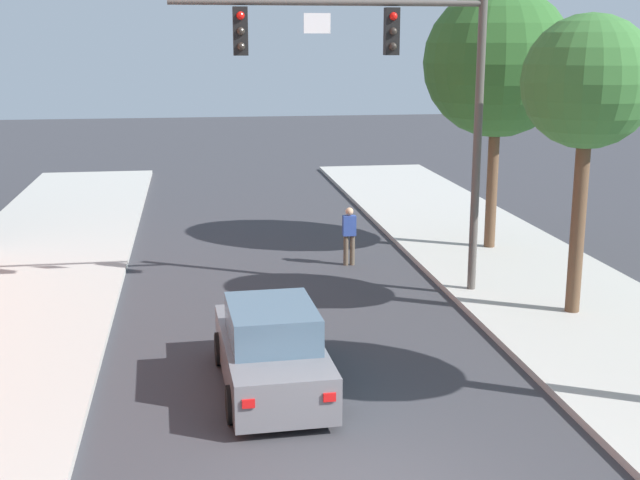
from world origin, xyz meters
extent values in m
cylinder|color=#514C47|center=(4.60, 8.99, 3.90)|extent=(0.20, 0.20, 7.50)
cylinder|color=#514C47|center=(1.03, 8.99, 6.95)|extent=(7.13, 0.14, 0.14)
cube|color=black|center=(2.46, 8.99, 6.33)|extent=(0.32, 0.28, 1.05)
sphere|color=red|center=(2.46, 8.84, 6.66)|extent=(0.18, 0.18, 0.18)
sphere|color=#2D2823|center=(2.46, 8.84, 6.33)|extent=(0.18, 0.18, 0.18)
sphere|color=#2D2823|center=(2.46, 8.84, 6.00)|extent=(0.18, 0.18, 0.18)
cube|color=black|center=(-0.96, 8.99, 6.33)|extent=(0.32, 0.28, 1.05)
sphere|color=red|center=(-0.96, 8.84, 6.66)|extent=(0.18, 0.18, 0.18)
sphere|color=#2D2823|center=(-0.96, 8.84, 6.33)|extent=(0.18, 0.18, 0.18)
sphere|color=#2D2823|center=(-0.96, 8.84, 6.00)|extent=(0.18, 0.18, 0.18)
cube|color=white|center=(0.75, 8.97, 6.50)|extent=(0.60, 0.03, 0.44)
cube|color=slate|center=(-0.84, 4.00, 0.56)|extent=(1.86, 4.26, 0.80)
cube|color=slate|center=(-0.83, 3.85, 1.28)|extent=(1.58, 2.06, 0.64)
cylinder|color=black|center=(-1.69, 5.27, 0.32)|extent=(0.24, 0.65, 0.64)
cylinder|color=black|center=(-0.08, 5.33, 0.32)|extent=(0.24, 0.65, 0.64)
cylinder|color=black|center=(-1.59, 2.67, 0.32)|extent=(0.24, 0.65, 0.64)
cylinder|color=black|center=(0.02, 2.73, 0.32)|extent=(0.24, 0.65, 0.64)
cube|color=red|center=(-1.39, 1.86, 0.68)|extent=(0.20, 0.05, 0.14)
cube|color=red|center=(-0.12, 1.91, 0.68)|extent=(0.20, 0.05, 0.14)
cylinder|color=brown|center=(2.04, 12.21, 0.42)|extent=(0.14, 0.14, 0.85)
cylinder|color=brown|center=(2.22, 12.21, 0.42)|extent=(0.14, 0.14, 0.85)
cube|color=#2D4799|center=(2.13, 12.21, 1.13)|extent=(0.36, 0.22, 0.56)
sphere|color=tan|center=(2.13, 12.21, 1.53)|extent=(0.22, 0.22, 0.22)
cylinder|color=brown|center=(6.29, 6.94, 2.17)|extent=(0.32, 0.32, 4.05)
sphere|color=#387033|center=(6.29, 6.94, 5.27)|extent=(2.87, 2.87, 2.87)
cylinder|color=brown|center=(6.55, 13.11, 2.04)|extent=(0.32, 0.32, 3.78)
sphere|color=#2D6028|center=(6.55, 13.11, 5.52)|extent=(4.23, 4.23, 4.23)
camera|label=1|loc=(-2.12, -10.17, 6.12)|focal=47.23mm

